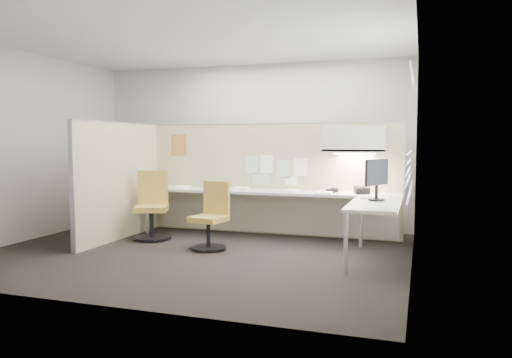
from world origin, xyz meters
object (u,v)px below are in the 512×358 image
(desk, at_px, (286,201))
(monitor, at_px, (377,177))
(phone, at_px, (362,190))
(chair_right, at_px, (211,218))
(chair_left, at_px, (152,208))

(desk, distance_m, monitor, 1.58)
(desk, bearing_deg, phone, 6.35)
(desk, relative_size, chair_right, 4.37)
(desk, relative_size, monitor, 7.66)
(chair_right, height_order, phone, chair_right)
(desk, xyz_separation_m, chair_left, (-1.97, -0.49, -0.13))
(chair_right, bearing_deg, chair_left, 172.61)
(chair_left, height_order, monitor, monitor)
(chair_right, xyz_separation_m, monitor, (2.20, 0.20, 0.61))
(desk, height_order, phone, phone)
(desk, height_order, monitor, monitor)
(chair_left, xyz_separation_m, chair_right, (1.14, -0.37, -0.05))
(monitor, relative_size, phone, 2.03)
(monitor, bearing_deg, chair_left, 113.76)
(chair_right, height_order, monitor, monitor)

